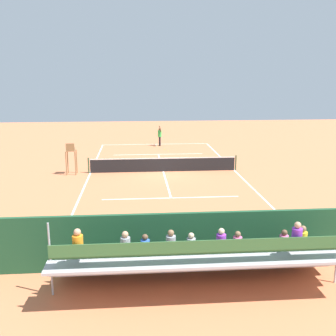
{
  "coord_description": "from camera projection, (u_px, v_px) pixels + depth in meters",
  "views": [
    {
      "loc": [
        1.87,
        26.8,
        6.64
      ],
      "look_at": [
        0.0,
        4.0,
        1.2
      ],
      "focal_mm": 42.68,
      "sensor_mm": 36.0,
      "label": 1
    }
  ],
  "objects": [
    {
      "name": "tennis_player",
      "position": [
        160.0,
        135.0,
        37.28
      ],
      "size": [
        0.41,
        0.55,
        1.93
      ],
      "color": "black",
      "rests_on": "ground"
    },
    {
      "name": "tennis_racket",
      "position": [
        156.0,
        146.0,
        37.4
      ],
      "size": [
        0.52,
        0.51,
        0.03
      ],
      "color": "black",
      "rests_on": "ground"
    },
    {
      "name": "tennis_ball_near",
      "position": [
        168.0,
        151.0,
        34.85
      ],
      "size": [
        0.07,
        0.07,
        0.07
      ],
      "primitive_type": "sphere",
      "color": "#CCDB33",
      "rests_on": "ground"
    },
    {
      "name": "ground_plane",
      "position": [
        163.0,
        172.0,
        27.67
      ],
      "size": [
        60.0,
        60.0,
        0.0
      ],
      "primitive_type": "plane",
      "color": "#CC7047"
    },
    {
      "name": "court_line_markings",
      "position": [
        163.0,
        171.0,
        27.7
      ],
      "size": [
        10.1,
        22.2,
        0.01
      ],
      "color": "white",
      "rests_on": "ground"
    },
    {
      "name": "equipment_bag",
      "position": [
        210.0,
        253.0,
        14.7
      ],
      "size": [
        0.9,
        0.36,
        0.36
      ],
      "primitive_type": "cube",
      "color": "#B22D2D",
      "rests_on": "ground"
    },
    {
      "name": "bleacher_stand",
      "position": [
        199.0,
        258.0,
        12.58
      ],
      "size": [
        9.06,
        2.4,
        2.48
      ],
      "color": "#B2B2B7",
      "rests_on": "ground"
    },
    {
      "name": "tennis_ball_far",
      "position": [
        164.0,
        149.0,
        35.62
      ],
      "size": [
        0.07,
        0.07,
        0.07
      ],
      "primitive_type": "sphere",
      "color": "#CCDB33",
      "rests_on": "ground"
    },
    {
      "name": "umpire_chair",
      "position": [
        71.0,
        155.0,
        26.63
      ],
      "size": [
        0.67,
        0.67,
        2.14
      ],
      "color": "olive",
      "rests_on": "ground"
    },
    {
      "name": "backdrop_wall",
      "position": [
        192.0,
        240.0,
        13.86
      ],
      "size": [
        18.0,
        0.16,
        2.0
      ],
      "primitive_type": "cube",
      "color": "#1E4C2D",
      "rests_on": "ground"
    },
    {
      "name": "courtside_bench",
      "position": [
        261.0,
        241.0,
        14.89
      ],
      "size": [
        1.8,
        0.4,
        0.93
      ],
      "color": "#234C2D",
      "rests_on": "ground"
    },
    {
      "name": "tennis_net",
      "position": [
        163.0,
        164.0,
        27.55
      ],
      "size": [
        10.3,
        0.1,
        1.07
      ],
      "color": "black",
      "rests_on": "ground"
    }
  ]
}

